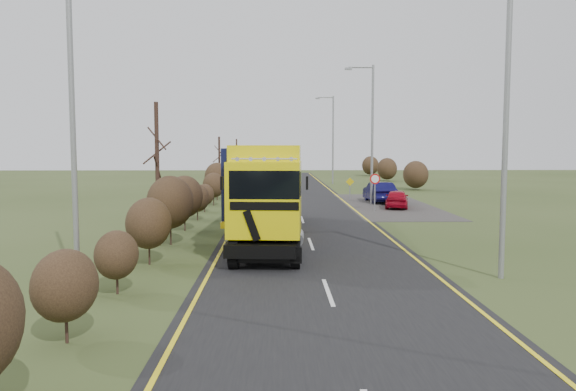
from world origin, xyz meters
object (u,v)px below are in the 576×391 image
at_px(streetlight_near, 502,110).
at_px(speed_sign, 375,185).
at_px(car_red_hatchback, 397,199).
at_px(lorry, 268,185).
at_px(car_blue_sedan, 379,192).

distance_m(streetlight_near, speed_sign, 19.09).
height_order(car_red_hatchback, streetlight_near, streetlight_near).
bearing_deg(car_red_hatchback, speed_sign, 55.78).
xyz_separation_m(lorry, streetlight_near, (7.44, -8.42, 2.92)).
relative_size(lorry, car_red_hatchback, 4.12).
relative_size(streetlight_near, speed_sign, 3.96).
bearing_deg(lorry, car_blue_sedan, 67.01).
height_order(streetlight_near, speed_sign, streetlight_near).
relative_size(car_blue_sedan, speed_sign, 1.88).
relative_size(lorry, speed_sign, 6.31).
bearing_deg(car_blue_sedan, car_red_hatchback, 92.33).
height_order(lorry, car_red_hatchback, lorry).
bearing_deg(lorry, car_red_hatchback, 58.29).
height_order(car_red_hatchback, car_blue_sedan, car_blue_sedan).
relative_size(car_red_hatchback, speed_sign, 1.53).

